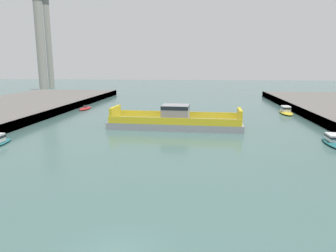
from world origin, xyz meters
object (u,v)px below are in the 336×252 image
object	(u,v)px
moored_boat_upstream_a	(335,141)
smokestack_distant_b	(40,42)
moored_boat_far_left	(85,108)
chain_ferry	(176,121)
smokestack_distant_a	(49,43)
moored_boat_far_right	(286,111)

from	to	relation	value
moored_boat_upstream_a	smokestack_distant_b	world-z (taller)	smokestack_distant_b
moored_boat_far_left	smokestack_distant_b	bearing A→B (deg)	126.15
chain_ferry	smokestack_distant_b	xyz separation A→B (m)	(-58.86, 68.51, 18.07)
smokestack_distant_a	smokestack_distant_b	world-z (taller)	smokestack_distant_a
chain_ferry	moored_boat_upstream_a	bearing A→B (deg)	-21.89
chain_ferry	moored_boat_far_right	xyz separation A→B (m)	(22.20, 17.06, -0.52)
moored_boat_far_left	moored_boat_far_right	bearing A→B (deg)	-2.70
moored_boat_far_left	moored_boat_far_right	size ratio (longest dim) A/B	0.86
chain_ferry	moored_boat_far_right	world-z (taller)	chain_ferry
chain_ferry	moored_boat_far_right	distance (m)	28.00
chain_ferry	smokestack_distant_b	bearing A→B (deg)	130.67
smokestack_distant_b	smokestack_distant_a	bearing A→B (deg)	106.00
moored_boat_far_left	smokestack_distant_a	xyz separation A→B (m)	(-40.45, 64.73, 19.71)
chain_ferry	moored_boat_upstream_a	distance (m)	23.39
chain_ferry	smokestack_distant_a	size ratio (longest dim) A/B	0.58
moored_boat_upstream_a	smokestack_distant_a	distance (m)	127.19
smokestack_distant_a	chain_ferry	bearing A→B (deg)	-52.98
moored_boat_far_left	smokestack_distant_a	bearing A→B (deg)	122.00
smokestack_distant_b	moored_boat_upstream_a	bearing A→B (deg)	-43.79
chain_ferry	smokestack_distant_a	distance (m)	106.76
smokestack_distant_a	moored_boat_far_left	bearing A→B (deg)	-58.00
moored_boat_far_left	smokestack_distant_b	size ratio (longest dim) A/B	0.16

